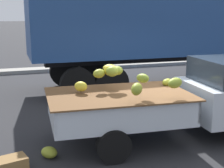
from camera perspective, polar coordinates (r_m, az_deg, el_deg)
ground at (r=7.59m, az=10.61°, el=-8.41°), size 220.00×220.00×0.00m
curb_strip at (r=15.73m, az=-5.27°, el=2.90°), size 80.00×0.80×0.16m
pickup_truck at (r=7.37m, az=16.58°, el=-2.14°), size 5.18×2.15×1.70m
semi_trailer at (r=12.45m, az=14.11°, el=11.47°), size 12.02×2.72×3.95m
fallen_banana_bunch_near_tailgate at (r=6.32m, az=-11.06°, el=-11.79°), size 0.41×0.43×0.21m
produce_crate at (r=5.94m, az=-17.43°, el=-13.53°), size 0.59×0.48×0.26m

